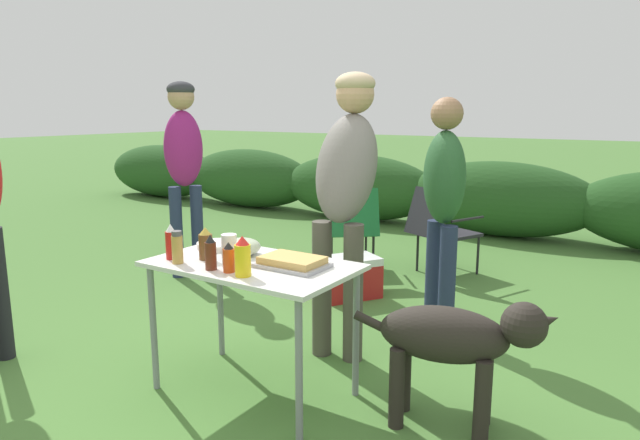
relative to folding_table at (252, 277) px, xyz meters
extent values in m
plane|color=#477533|center=(0.00, 0.00, -0.66)|extent=(60.00, 60.00, 0.00)
ellipsoid|color=#234C1E|center=(-6.00, 4.78, -0.20)|extent=(2.40, 0.90, 0.92)
ellipsoid|color=#234C1E|center=(-4.00, 4.78, -0.20)|extent=(2.40, 0.90, 0.92)
ellipsoid|color=#234C1E|center=(-2.00, 4.78, -0.20)|extent=(2.40, 0.90, 0.92)
ellipsoid|color=#234C1E|center=(0.00, 4.78, -0.20)|extent=(2.40, 0.90, 0.92)
cube|color=silver|center=(0.00, 0.00, 0.06)|extent=(1.10, 0.64, 0.02)
cylinder|color=gray|center=(-0.49, -0.27, -0.31)|extent=(0.04, 0.04, 0.71)
cylinder|color=gray|center=(0.49, -0.27, -0.31)|extent=(0.04, 0.04, 0.71)
cylinder|color=gray|center=(-0.49, 0.27, -0.31)|extent=(0.04, 0.04, 0.71)
cylinder|color=gray|center=(0.49, 0.27, -0.31)|extent=(0.04, 0.04, 0.71)
cube|color=#9E9EA3|center=(0.23, 0.05, 0.09)|extent=(0.35, 0.25, 0.02)
cube|color=tan|center=(0.23, 0.05, 0.11)|extent=(0.31, 0.21, 0.04)
cylinder|color=white|center=(-0.38, 0.15, 0.09)|extent=(0.24, 0.24, 0.03)
ellipsoid|color=#ADBC99|center=(-0.15, 0.10, 0.13)|extent=(0.21, 0.21, 0.10)
cylinder|color=white|center=(-0.05, -0.12, 0.16)|extent=(0.08, 0.08, 0.17)
cylinder|color=red|center=(-0.42, -0.17, 0.15)|extent=(0.06, 0.06, 0.15)
cone|color=white|center=(-0.42, -0.17, 0.25)|extent=(0.05, 0.05, 0.04)
cylinder|color=#562314|center=(-0.09, -0.21, 0.15)|extent=(0.06, 0.06, 0.14)
cone|color=black|center=(-0.09, -0.21, 0.24)|extent=(0.05, 0.05, 0.04)
cylinder|color=#B2893D|center=(-0.33, -0.22, 0.15)|extent=(0.06, 0.06, 0.15)
cylinder|color=#4C4C4C|center=(-0.33, -0.22, 0.24)|extent=(0.05, 0.05, 0.03)
cylinder|color=yellow|center=(0.12, -0.21, 0.16)|extent=(0.08, 0.08, 0.16)
cone|color=red|center=(0.12, -0.21, 0.26)|extent=(0.07, 0.07, 0.04)
cylinder|color=#CC4214|center=(0.01, -0.20, 0.14)|extent=(0.06, 0.06, 0.12)
cone|color=black|center=(0.01, -0.20, 0.21)|extent=(0.05, 0.05, 0.03)
cylinder|color=brown|center=(-0.26, -0.08, 0.15)|extent=(0.07, 0.07, 0.14)
cone|color=gold|center=(-0.26, -0.08, 0.24)|extent=(0.06, 0.06, 0.04)
cylinder|color=#4C473D|center=(0.04, 0.63, -0.23)|extent=(0.12, 0.12, 0.87)
cylinder|color=#4C473D|center=(0.25, 0.65, -0.23)|extent=(0.12, 0.12, 0.87)
ellipsoid|color=slate|center=(0.13, 0.77, 0.53)|extent=(0.45, 0.57, 0.75)
sphere|color=tan|center=(0.11, 0.90, 0.97)|extent=(0.24, 0.24, 0.24)
ellipsoid|color=tan|center=(0.11, 0.90, 1.04)|extent=(0.25, 0.25, 0.14)
cylinder|color=#232D4C|center=(-2.01, 1.35, -0.24)|extent=(0.11, 0.11, 0.85)
cylinder|color=#232D4C|center=(-1.91, 1.51, -0.24)|extent=(0.11, 0.11, 0.85)
ellipsoid|color=#931E70|center=(-1.96, 1.43, 0.53)|extent=(0.40, 0.43, 0.69)
sphere|color=tan|center=(-1.96, 1.43, 0.99)|extent=(0.24, 0.24, 0.24)
ellipsoid|color=#333338|center=(-1.96, 1.43, 1.06)|extent=(0.25, 0.25, 0.14)
cylinder|color=#232D4C|center=(0.46, 1.46, -0.27)|extent=(0.11, 0.11, 0.78)
cylinder|color=#232D4C|center=(0.61, 1.33, -0.27)|extent=(0.11, 0.11, 0.78)
ellipsoid|color=#28562D|center=(0.54, 1.39, 0.43)|extent=(0.44, 0.43, 0.63)
sphere|color=#936B4C|center=(0.54, 1.39, 0.86)|extent=(0.22, 0.22, 0.22)
cylinder|color=#28231E|center=(0.78, 0.27, -0.46)|extent=(0.08, 0.08, 0.41)
cylinder|color=#28231E|center=(0.82, 0.10, -0.46)|extent=(0.08, 0.08, 0.41)
cylinder|color=#28231E|center=(1.17, 0.36, -0.46)|extent=(0.08, 0.08, 0.41)
cylinder|color=#28231E|center=(1.21, 0.19, -0.46)|extent=(0.08, 0.08, 0.41)
ellipsoid|color=#28231E|center=(0.99, 0.23, -0.19)|extent=(0.67, 0.41, 0.27)
sphere|color=#28231E|center=(1.35, 0.31, -0.09)|extent=(0.21, 0.21, 0.21)
cone|color=#28231E|center=(1.43, 0.33, -0.06)|extent=(0.18, 0.14, 0.15)
cylinder|color=#28231E|center=(0.65, 0.15, -0.17)|extent=(0.20, 0.09, 0.11)
cube|color=#19602D|center=(-0.80, 2.45, -0.28)|extent=(0.65, 0.65, 0.03)
cube|color=#19602D|center=(-0.63, 2.23, -0.05)|extent=(0.46, 0.41, 0.44)
cylinder|color=black|center=(-0.83, 2.17, -0.47)|extent=(0.02, 0.02, 0.38)
cylinder|color=black|center=(-0.52, 2.42, -0.47)|extent=(0.02, 0.02, 0.38)
cylinder|color=black|center=(-1.08, 2.49, -0.47)|extent=(0.02, 0.02, 0.38)
cylinder|color=black|center=(-0.77, 2.73, -0.47)|extent=(0.02, 0.02, 0.38)
cylinder|color=black|center=(-0.98, 2.31, -0.10)|extent=(0.27, 0.34, 0.02)
cylinder|color=black|center=(-0.62, 2.59, -0.10)|extent=(0.27, 0.34, 0.02)
cube|color=#232328|center=(0.06, 2.84, -0.28)|extent=(0.61, 0.61, 0.03)
cube|color=#232328|center=(-0.05, 2.59, -0.05)|extent=(0.49, 0.33, 0.44)
cylinder|color=black|center=(-0.20, 2.74, -0.47)|extent=(0.02, 0.02, 0.38)
cylinder|color=black|center=(0.16, 2.58, -0.47)|extent=(0.02, 0.02, 0.38)
cylinder|color=black|center=(-0.04, 3.10, -0.47)|extent=(0.02, 0.02, 0.38)
cylinder|color=black|center=(0.32, 2.94, -0.47)|extent=(0.02, 0.02, 0.38)
cylinder|color=black|center=(-0.15, 2.93, -0.10)|extent=(0.19, 0.39, 0.02)
cylinder|color=black|center=(0.27, 2.75, -0.10)|extent=(0.19, 0.39, 0.02)
cube|color=#B21E1E|center=(-0.38, 1.70, -0.52)|extent=(0.53, 0.58, 0.28)
cube|color=silver|center=(-0.38, 1.70, -0.35)|extent=(0.53, 0.58, 0.06)
camera|label=1|loc=(1.89, -2.28, 0.88)|focal=32.00mm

